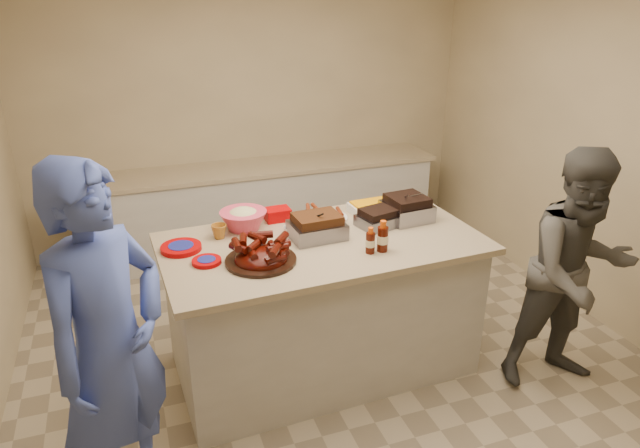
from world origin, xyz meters
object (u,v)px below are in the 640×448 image
object	(u,v)px
roasting_pan	(406,219)
island	(322,364)
coleslaw_bowl	(244,229)
plastic_cup	(220,238)
bbq_bottle_a	(382,251)
mustard_bottle	(295,236)
guest_gray	(556,376)
rib_platter	(261,262)
bbq_bottle_b	(370,253)

from	to	relation	value
roasting_pan	island	bearing A→B (deg)	-173.09
coleslaw_bowl	plastic_cup	size ratio (longest dim) A/B	3.12
roasting_pan	bbq_bottle_a	size ratio (longest dim) A/B	1.47
island	coleslaw_bowl	size ratio (longest dim) A/B	6.49
coleslaw_bowl	mustard_bottle	world-z (taller)	coleslaw_bowl
island	bbq_bottle_a	xyz separation A→B (m)	(0.31, -0.27, 1.00)
mustard_bottle	plastic_cup	xyz separation A→B (m)	(-0.49, 0.14, 0.00)
plastic_cup	guest_gray	xyz separation A→B (m)	(2.17, -0.96, -1.00)
rib_platter	roasting_pan	bearing A→B (deg)	15.31
roasting_pan	coleslaw_bowl	size ratio (longest dim) A/B	0.94
plastic_cup	rib_platter	bearing A→B (deg)	-68.23
island	guest_gray	world-z (taller)	island
mustard_bottle	island	bearing A→B (deg)	-39.46
roasting_pan	bbq_bottle_a	bearing A→B (deg)	-137.79
bbq_bottle_a	rib_platter	bearing A→B (deg)	172.34
bbq_bottle_a	coleslaw_bowl	bearing A→B (deg)	139.77
plastic_cup	guest_gray	size ratio (longest dim) A/B	0.06
rib_platter	mustard_bottle	xyz separation A→B (m)	(0.31, 0.30, 0.00)
island	guest_gray	size ratio (longest dim) A/B	1.26
plastic_cup	roasting_pan	bearing A→B (deg)	-5.24
rib_platter	bbq_bottle_a	world-z (taller)	bbq_bottle_a
rib_platter	plastic_cup	size ratio (longest dim) A/B	4.21
island	rib_platter	xyz separation A→B (m)	(-0.46, -0.17, 1.00)
coleslaw_bowl	plastic_cup	xyz separation A→B (m)	(-0.19, -0.10, 0.00)
mustard_bottle	roasting_pan	bearing A→B (deg)	1.49
roasting_pan	bbq_bottle_b	xyz separation A→B (m)	(-0.48, -0.42, 0.00)
rib_platter	roasting_pan	distance (m)	1.21
coleslaw_bowl	bbq_bottle_a	xyz separation A→B (m)	(0.76, -0.64, 0.00)
rib_platter	bbq_bottle_b	size ratio (longest dim) A/B	2.54
roasting_pan	guest_gray	distance (m)	1.55
rib_platter	roasting_pan	world-z (taller)	rib_platter
rib_platter	bbq_bottle_a	size ratio (longest dim) A/B	2.13
island	mustard_bottle	distance (m)	1.02
plastic_cup	bbq_bottle_a	bearing A→B (deg)	-29.89
coleslaw_bowl	island	bearing A→B (deg)	-39.12
bbq_bottle_b	guest_gray	distance (m)	1.70
bbq_bottle_a	plastic_cup	xyz separation A→B (m)	(-0.95, 0.54, 0.00)
guest_gray	mustard_bottle	bearing A→B (deg)	161.37
mustard_bottle	guest_gray	size ratio (longest dim) A/B	0.08
coleslaw_bowl	bbq_bottle_a	size ratio (longest dim) A/B	1.57
rib_platter	coleslaw_bowl	world-z (taller)	coleslaw_bowl
rib_platter	guest_gray	distance (m)	2.29
roasting_pan	coleslaw_bowl	bearing A→B (deg)	164.19
rib_platter	bbq_bottle_a	xyz separation A→B (m)	(0.77, -0.10, 0.00)
island	plastic_cup	world-z (taller)	plastic_cup
bbq_bottle_a	mustard_bottle	world-z (taller)	bbq_bottle_a
plastic_cup	guest_gray	bearing A→B (deg)	-23.79
coleslaw_bowl	bbq_bottle_a	bearing A→B (deg)	-40.23
bbq_bottle_a	island	bearing A→B (deg)	138.22
rib_platter	bbq_bottle_b	world-z (taller)	rib_platter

